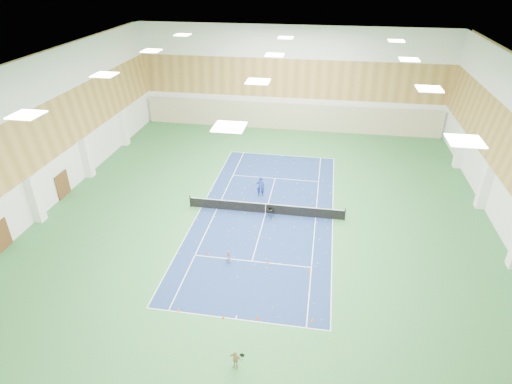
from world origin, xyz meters
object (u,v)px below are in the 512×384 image
(coach, at_px, (260,186))
(child_court, at_px, (229,257))
(tennis_net, at_px, (266,208))
(child_apron, at_px, (235,359))
(ball_cart, at_px, (270,213))

(coach, bearing_deg, child_court, 77.77)
(tennis_net, distance_m, child_court, 7.00)
(child_apron, distance_m, ball_cart, 14.51)
(tennis_net, xyz_separation_m, child_apron, (0.65, -15.11, 0.01))
(tennis_net, relative_size, ball_cart, 14.72)
(child_court, height_order, ball_cart, child_court)
(coach, distance_m, child_apron, 18.04)
(coach, xyz_separation_m, child_apron, (1.52, -17.97, -0.40))
(child_court, bearing_deg, coach, 78.51)
(coach, bearing_deg, ball_cart, 102.46)
(child_court, bearing_deg, tennis_net, 69.76)
(coach, xyz_separation_m, child_court, (-0.66, -9.69, -0.48))
(child_apron, bearing_deg, ball_cart, 102.94)
(tennis_net, relative_size, child_apron, 11.34)
(child_court, relative_size, child_apron, 0.87)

